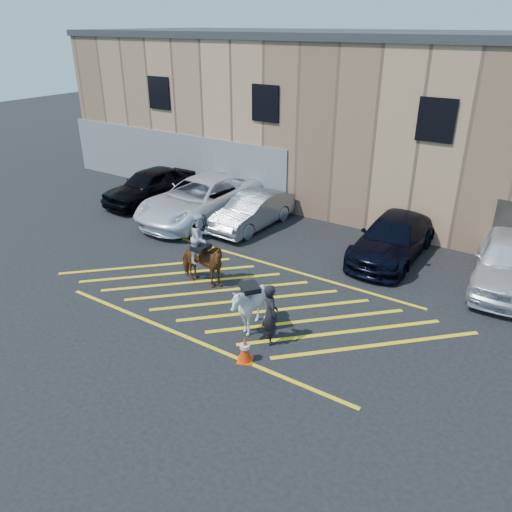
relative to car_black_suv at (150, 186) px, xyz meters
The scene contains 12 objects.
ground 10.07m from the car_black_suv, 28.13° to the right, with size 90.00×90.00×0.00m, color black.
car_black_suv is the anchor object (origin of this frame).
car_white_pickup 3.32m from the car_black_suv, ahead, with size 2.88×6.25×1.74m, color white.
car_silver_sedan 5.68m from the car_black_suv, ahead, with size 1.48×4.24×1.40m, color gray.
car_blue_suv 11.44m from the car_black_suv, ahead, with size 2.04×5.01×1.45m, color black.
car_white_suv 15.22m from the car_black_suv, ahead, with size 2.01×5.00×1.70m, color white.
handler 12.40m from the car_black_suv, 31.31° to the right, with size 0.62×0.40×1.69m, color black.
warehouse 11.79m from the car_black_suv, 39.38° to the left, with size 32.42×10.20×7.30m.
hatching_zone 10.22m from the car_black_suv, 29.62° to the right, with size 12.60×5.12×0.01m.
mounted_bay 8.69m from the car_black_suv, 35.00° to the right, with size 1.87×0.91×2.42m.
saddled_white 11.72m from the car_black_suv, 32.62° to the right, with size 1.80×1.83×1.51m.
traffic_cone 12.94m from the car_black_suv, 35.52° to the right, with size 0.50×0.50×0.73m.
Camera 1 is at (7.52, -11.08, 7.69)m, focal length 35.00 mm.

